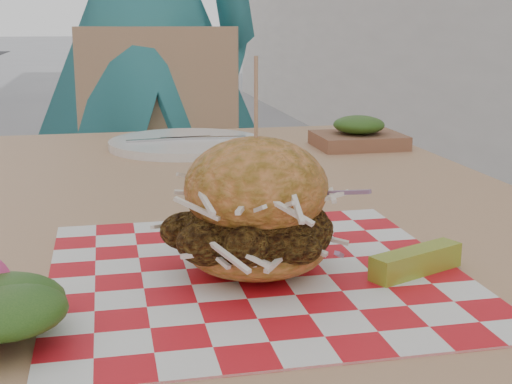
# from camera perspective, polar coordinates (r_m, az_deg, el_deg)

# --- Properties ---
(diner) EXTENTS (0.70, 0.48, 1.85)m
(diner) POSITION_cam_1_polar(r_m,az_deg,el_deg) (2.01, -8.95, 12.32)
(diner) COLOR teal
(diner) RESTS_ON ground
(patio_table) EXTENTS (0.80, 1.20, 0.75)m
(patio_table) POSITION_cam_1_polar(r_m,az_deg,el_deg) (0.89, -2.52, -5.84)
(patio_table) COLOR tan
(patio_table) RESTS_ON ground
(patio_chair) EXTENTS (0.51, 0.52, 0.95)m
(patio_chair) POSITION_cam_1_polar(r_m,az_deg,el_deg) (1.83, -6.67, 0.43)
(patio_chair) COLOR tan
(patio_chair) RESTS_ON ground
(paper_liner) EXTENTS (0.36, 0.36, 0.00)m
(paper_liner) POSITION_cam_1_polar(r_m,az_deg,el_deg) (0.64, -0.00, -6.47)
(paper_liner) COLOR red
(paper_liner) RESTS_ON patio_table
(sandwich) EXTENTS (0.17, 0.17, 0.19)m
(sandwich) POSITION_cam_1_polar(r_m,az_deg,el_deg) (0.62, -0.00, -1.84)
(sandwich) COLOR #D17C3B
(sandwich) RESTS_ON paper_liner
(pickle_spear) EXTENTS (0.10, 0.06, 0.02)m
(pickle_spear) POSITION_cam_1_polar(r_m,az_deg,el_deg) (0.65, 12.68, -5.44)
(pickle_spear) COLOR #A3A830
(pickle_spear) RESTS_ON paper_liner
(place_setting) EXTENTS (0.27, 0.27, 0.02)m
(place_setting) POSITION_cam_1_polar(r_m,az_deg,el_deg) (1.26, -5.60, 3.89)
(place_setting) COLOR white
(place_setting) RESTS_ON patio_table
(kraft_tray) EXTENTS (0.15, 0.12, 0.06)m
(kraft_tray) POSITION_cam_1_polar(r_m,az_deg,el_deg) (1.27, 8.21, 4.57)
(kraft_tray) COLOR brown
(kraft_tray) RESTS_ON patio_table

